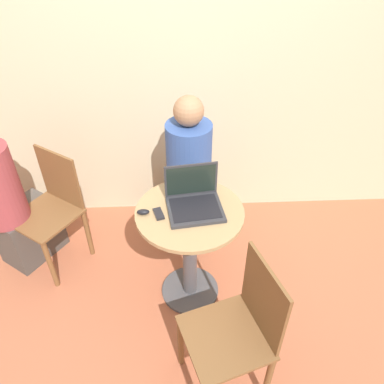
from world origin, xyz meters
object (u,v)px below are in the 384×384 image
cell_phone (159,214)px  person_seated (188,183)px  laptop (194,200)px  chair_empty (237,331)px

cell_phone → person_seated: (0.19, 0.59, -0.24)m
cell_phone → person_seated: person_seated is taller
laptop → chair_empty: (0.19, -0.64, -0.33)m
laptop → cell_phone: size_ratio=3.31×
chair_empty → person_seated: person_seated is taller
laptop → cell_phone: bearing=-162.4°
laptop → person_seated: person_seated is taller
laptop → chair_empty: 0.75m
cell_phone → laptop: bearing=17.6°
laptop → person_seated: (-0.02, 0.53, -0.28)m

